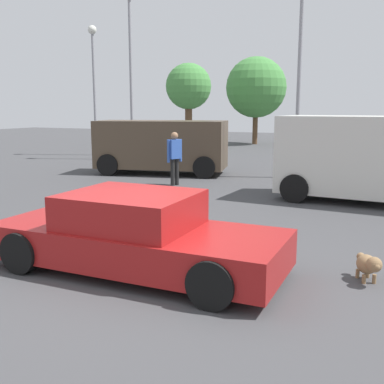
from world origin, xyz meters
name	(u,v)px	position (x,y,z in m)	size (l,w,h in m)	color
ground_plane	(141,276)	(0.00, 0.00, 0.00)	(80.00, 80.00, 0.00)	#424244
sedan_foreground	(136,235)	(-0.20, 0.18, 0.56)	(4.53, 1.90, 1.21)	maroon
dog	(368,264)	(3.10, 1.14, 0.27)	(0.42, 0.58, 0.44)	olive
van_white	(383,157)	(2.94, 7.24, 1.22)	(5.34, 2.43, 2.26)	silver
suv_dark	(162,145)	(-4.91, 9.72, 1.09)	(5.12, 2.97, 2.00)	#4C3D2D
pedestrian	(175,154)	(-3.26, 7.53, 1.03)	(0.39, 0.52, 1.72)	black
light_post_near	(300,44)	(-0.07, 10.82, 4.63)	(0.44, 0.44, 6.90)	gray
light_post_mid	(94,69)	(-11.44, 14.48, 4.46)	(0.44, 0.44, 6.60)	gray
light_post_far	(130,50)	(-8.52, 13.42, 5.12)	(0.44, 0.44, 7.75)	gray
tree_back_left	(189,87)	(-8.42, 19.57, 3.67)	(2.69, 2.69, 5.07)	brown
tree_back_center	(256,87)	(-6.02, 25.22, 3.83)	(4.08, 4.08, 5.88)	brown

